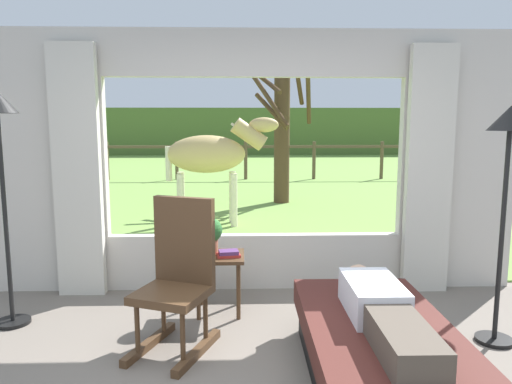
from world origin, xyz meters
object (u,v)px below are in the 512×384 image
Objects in this scene: horse at (212,155)px; reclining_person at (381,310)px; potted_plant at (210,233)px; side_table at (219,265)px; recliner_sofa at (377,352)px; rocking_chair at (178,276)px; book_stack at (229,254)px; pasture_tree at (282,133)px; floor_lamp_right at (508,154)px.

reclining_person is at bearing 10.35° from horse.
side_table is at bearing -36.87° from potted_plant.
recliner_sofa is 3.28× the size of side_table.
rocking_chair is (-1.33, 0.58, 0.33)m from recliner_sofa.
recliner_sofa is at bearing -48.59° from potted_plant.
book_stack reaches higher than recliner_sofa.
book_stack is (-0.98, 1.23, 0.02)m from reclining_person.
reclining_person is 0.50× the size of pasture_tree.
book_stack is (0.09, -0.05, 0.12)m from side_table.
side_table is (-1.06, 1.23, 0.21)m from recliner_sofa.
pasture_tree reaches higher than horse.
horse is (-0.27, 3.59, 0.73)m from side_table.
rocking_chair is at bearing -112.61° from side_table.
potted_plant is 0.11× the size of pasture_tree.
pasture_tree reaches higher than rocking_chair.
potted_plant is 2.45m from floor_lamp_right.
pasture_tree reaches higher than reclining_person.
recliner_sofa is 1.57m from book_stack.
side_table is at bearing 131.12° from recliner_sofa.
reclining_person is at bearing -89.58° from recliner_sofa.
floor_lamp_right reaches higher than horse.
floor_lamp_right is (1.08, 0.58, 1.23)m from recliner_sofa.
floor_lamp_right is (2.05, -0.61, 0.90)m from book_stack.
book_stack is at bearing 80.40° from rocking_chair.
pasture_tree is (-0.03, 7.03, 0.94)m from reclining_person.
floor_lamp_right is at bearing -17.15° from side_table.
horse reaches higher than reclining_person.
potted_plant reaches higher than book_stack.
reclining_person is (-0.00, -0.05, 0.30)m from recliner_sofa.
rocking_chair is 6.59m from pasture_tree.
book_stack is 0.12× the size of horse.
floor_lamp_right reaches higher than side_table.
potted_plant is at bearing 130.76° from reclining_person.
rocking_chair is 5.16× the size of book_stack.
rocking_chair is at bearing 179.81° from floor_lamp_right.
pasture_tree is (1.31, 2.15, 0.31)m from horse.
rocking_chair is 0.75m from potted_plant.
pasture_tree is (-1.10, 6.40, 0.02)m from floor_lamp_right.
recliner_sofa is 1.19× the size of reclining_person.
recliner_sofa is 5.33× the size of potted_plant.
potted_plant is (-1.14, 1.29, 0.48)m from recliner_sofa.
floor_lamp_right reaches higher than rocking_chair.
book_stack is 0.08× the size of pasture_tree.
potted_plant is at bearing -101.12° from pasture_tree.
horse is 2.54m from pasture_tree.
recliner_sofa is at bearing -49.30° from side_table.
recliner_sofa is 0.94× the size of horse.
potted_plant is at bearing 96.19° from rocking_chair.
side_table is at bearing 148.00° from book_stack.
book_stack is 3.71m from horse.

